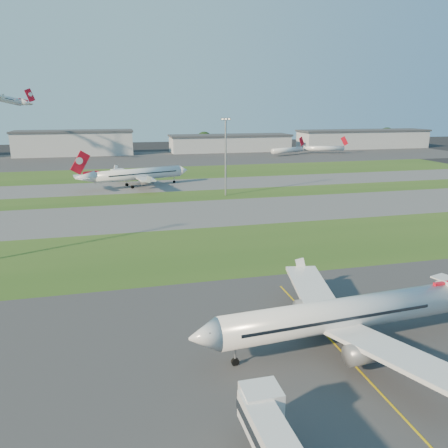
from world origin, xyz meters
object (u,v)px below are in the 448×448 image
object	(u,v)px
airliner_parked	(342,315)
airliner_taxiing	(138,175)
light_mast_centre	(226,152)
mini_jet_far	(324,148)
mini_jet_near	(288,150)

from	to	relation	value
airliner_parked	airliner_taxiing	bearing A→B (deg)	94.55
airliner_parked	light_mast_centre	world-z (taller)	light_mast_centre
airliner_parked	mini_jet_far	world-z (taller)	airliner_parked
mini_jet_near	light_mast_centre	bearing A→B (deg)	-146.57
light_mast_centre	mini_jet_near	bearing A→B (deg)	59.09
mini_jet_far	light_mast_centre	bearing A→B (deg)	-114.17
airliner_parked	airliner_taxiing	distance (m)	123.53
airliner_parked	light_mast_centre	size ratio (longest dim) A/B	1.52
mini_jet_near	light_mast_centre	size ratio (longest dim) A/B	1.03
airliner_taxiing	airliner_parked	bearing A→B (deg)	80.18
airliner_parked	mini_jet_near	world-z (taller)	airliner_parked
airliner_taxiing	light_mast_centre	distance (m)	38.61
light_mast_centre	airliner_taxiing	bearing A→B (deg)	138.65
light_mast_centre	mini_jet_far	bearing A→B (deg)	51.28
mini_jet_far	mini_jet_near	bearing A→B (deg)	-154.90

